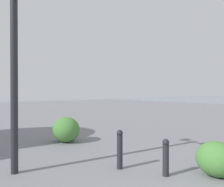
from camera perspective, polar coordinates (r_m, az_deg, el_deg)
lamppost at (r=4.92m, az=-23.64°, el=13.54°), size 0.98×0.28×4.10m
bollard_near at (r=4.54m, az=13.50°, el=-15.31°), size 0.13×0.13×0.71m
bollard_mid at (r=4.80m, az=1.98°, el=-13.78°), size 0.13×0.13×0.81m
shrub_low at (r=4.85m, az=25.06°, el=-14.82°), size 0.78×0.70×0.66m
shrub_round at (r=7.36m, az=-11.61°, el=-8.96°), size 0.93×0.84×0.79m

